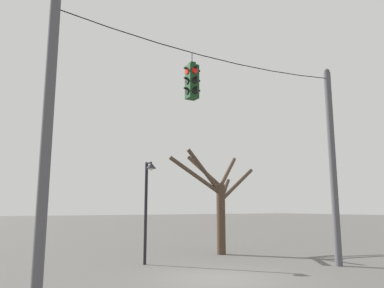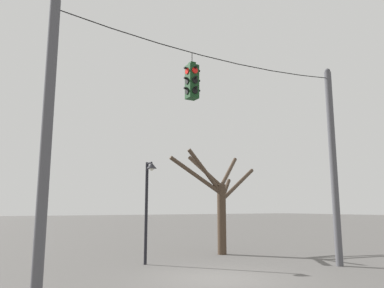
# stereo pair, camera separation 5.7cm
# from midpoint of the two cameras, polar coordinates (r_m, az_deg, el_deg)

# --- Properties ---
(ground_plane) EXTENTS (200.00, 200.00, 0.00)m
(ground_plane) POSITION_cam_midpoint_polar(r_m,az_deg,el_deg) (12.47, 4.22, -19.76)
(ground_plane) COLOR #565451
(utility_pole_left) EXTENTS (0.28, 0.28, 7.88)m
(utility_pole_left) POSITION_cam_midpoint_polar(r_m,az_deg,el_deg) (10.12, -21.16, 0.88)
(utility_pole_left) COLOR #4C4C51
(utility_pole_left) RESTS_ON ground_plane
(utility_pole_right) EXTENTS (0.28, 0.28, 7.88)m
(utility_pole_right) POSITION_cam_midpoint_polar(r_m,az_deg,el_deg) (15.90, 20.82, -2.76)
(utility_pole_right) COLOR #4C4C51
(utility_pole_right) RESTS_ON ground_plane
(span_wire) EXTENTS (10.79, 0.03, 0.36)m
(span_wire) POSITION_cam_midpoint_polar(r_m,az_deg,el_deg) (13.08, 4.48, 13.11)
(span_wire) COLOR black
(traffic_light_near_left_pole) EXTENTS (0.58, 0.58, 1.55)m
(traffic_light_near_left_pole) POSITION_cam_midpoint_polar(r_m,az_deg,el_deg) (12.12, 0.14, 9.50)
(traffic_light_near_left_pole) COLOR #143819
(street_lamp) EXTENTS (0.40, 0.70, 4.01)m
(street_lamp) POSITION_cam_midpoint_polar(r_m,az_deg,el_deg) (15.08, -6.53, -7.21)
(street_lamp) COLOR black
(street_lamp) RESTS_ON ground_plane
(bare_tree) EXTENTS (5.42, 1.71, 4.98)m
(bare_tree) POSITION_cam_midpoint_polar(r_m,az_deg,el_deg) (18.57, 4.27, -8.20)
(bare_tree) COLOR #423326
(bare_tree) RESTS_ON ground_plane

